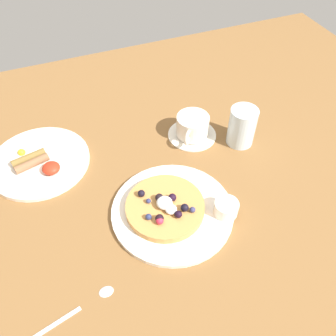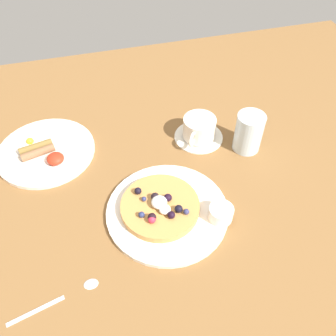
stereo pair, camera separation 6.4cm
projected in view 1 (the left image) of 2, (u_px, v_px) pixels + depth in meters
The scene contains 10 objects.
ground_plane at pixel (160, 190), 86.88cm from camera, with size 178.90×132.46×3.00cm, color brown.
pancake_plate at pixel (171, 212), 80.07cm from camera, with size 27.57×27.57×1.10cm, color white.
pancake_with_berries at pixel (165, 207), 78.93cm from camera, with size 17.75×17.75×3.87cm.
syrup_ramekin at pixel (226, 208), 78.02cm from camera, with size 5.40×5.40×3.30cm.
breakfast_plate at pixel (40, 162), 90.54cm from camera, with size 25.30×25.30×1.11cm, color white.
fried_breakfast at pixel (34, 161), 88.66cm from camera, with size 12.12×13.97×2.57cm.
coffee_saucer at pixel (192, 134), 97.74cm from camera, with size 13.25×13.25×0.74cm, color white.
coffee_cup at pixel (192, 126), 95.19cm from camera, with size 9.28×10.37×5.69cm.
teaspoon at pixel (85, 304), 66.27cm from camera, with size 17.24×5.34×0.60cm.
water_glass at pixel (242, 127), 92.51cm from camera, with size 7.17×7.17×10.55cm, color silver.
Camera 1 is at (-18.16, -51.31, 66.47)cm, focal length 37.91 mm.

